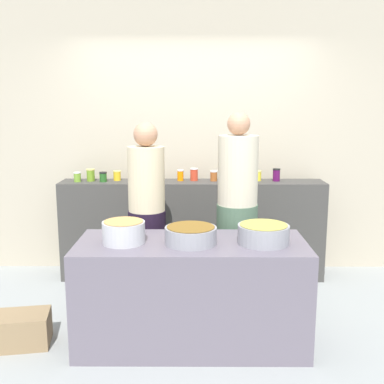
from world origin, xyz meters
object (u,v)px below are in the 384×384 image
at_px(preserve_jar_8, 231,175).
at_px(cooking_pot_right, 263,234).
at_px(preserve_jar_3, 117,176).
at_px(cooking_pot_left, 124,232).
at_px(preserve_jar_2, 103,177).
at_px(preserve_jar_7, 214,176).
at_px(cook_in_cap, 237,223).
at_px(preserve_jar_1, 91,175).
at_px(preserve_jar_11, 276,175).
at_px(cooking_pot_center, 191,235).
at_px(preserve_jar_5, 180,175).
at_px(preserve_jar_0, 77,177).
at_px(cook_with_tongs, 147,227).
at_px(preserve_jar_4, 148,176).
at_px(preserve_jar_9, 245,176).
at_px(bread_crate, 21,330).
at_px(preserve_jar_6, 194,174).
at_px(preserve_jar_10, 258,176).

xyz_separation_m(preserve_jar_8, cooking_pot_right, (0.13, -1.47, -0.21)).
height_order(preserve_jar_3, cooking_pot_left, preserve_jar_3).
distance_m(preserve_jar_2, preserve_jar_8, 1.30).
relative_size(preserve_jar_7, cook_in_cap, 0.06).
bearing_deg(preserve_jar_7, cooking_pot_left, -116.18).
distance_m(preserve_jar_1, preserve_jar_11, 1.90).
bearing_deg(cooking_pot_left, cooking_pot_center, -1.91).
bearing_deg(preserve_jar_2, preserve_jar_5, 5.10).
relative_size(preserve_jar_3, preserve_jar_5, 0.88).
bearing_deg(preserve_jar_0, cook_with_tongs, -44.79).
bearing_deg(preserve_jar_2, cooking_pot_center, -57.49).
distance_m(preserve_jar_3, cooking_pot_left, 1.53).
relative_size(preserve_jar_4, preserve_jar_9, 0.98).
distance_m(preserve_jar_7, preserve_jar_8, 0.17).
height_order(preserve_jar_7, cooking_pot_left, preserve_jar_7).
xyz_separation_m(preserve_jar_8, cook_with_tongs, (-0.78, -0.84, -0.33)).
height_order(preserve_jar_1, bread_crate, preserve_jar_1).
relative_size(preserve_jar_5, cooking_pot_left, 0.37).
bearing_deg(preserve_jar_11, cook_with_tongs, -146.49).
height_order(preserve_jar_6, cooking_pot_right, preserve_jar_6).
xyz_separation_m(preserve_jar_10, cooking_pot_center, (-0.68, -1.49, -0.21)).
height_order(preserve_jar_4, preserve_jar_10, preserve_jar_10).
relative_size(preserve_jar_4, preserve_jar_6, 0.77).
bearing_deg(preserve_jar_10, preserve_jar_9, 174.53).
bearing_deg(preserve_jar_4, preserve_jar_9, -0.40).
xyz_separation_m(cooking_pot_left, bread_crate, (-0.79, -0.03, -0.76)).
xyz_separation_m(preserve_jar_4, preserve_jar_5, (0.34, -0.02, 0.01)).
height_order(preserve_jar_0, preserve_jar_3, preserve_jar_3).
distance_m(preserve_jar_3, cook_in_cap, 1.48).
bearing_deg(cooking_pot_center, preserve_jar_4, 106.92).
height_order(preserve_jar_4, preserve_jar_7, preserve_jar_7).
bearing_deg(preserve_jar_1, cooking_pot_right, -42.73).
relative_size(preserve_jar_1, bread_crate, 0.30).
height_order(cooking_pot_left, cooking_pot_right, cooking_pot_left).
height_order(preserve_jar_11, cooking_pot_left, preserve_jar_11).
bearing_deg(preserve_jar_4, cooking_pot_left, -91.21).
relative_size(preserve_jar_1, preserve_jar_10, 1.20).
height_order(preserve_jar_7, preserve_jar_10, preserve_jar_7).
height_order(preserve_jar_2, cooking_pot_left, preserve_jar_2).
distance_m(preserve_jar_8, cook_in_cap, 0.89).
relative_size(preserve_jar_7, preserve_jar_10, 1.04).
relative_size(preserve_jar_3, bread_crate, 0.24).
xyz_separation_m(preserve_jar_5, preserve_jar_10, (0.80, 0.00, -0.01)).
bearing_deg(preserve_jar_3, preserve_jar_9, -0.10).
distance_m(preserve_jar_6, preserve_jar_8, 0.38).
xyz_separation_m(preserve_jar_0, preserve_jar_5, (1.05, 0.07, 0.01)).
bearing_deg(preserve_jar_0, preserve_jar_1, 17.80).
distance_m(cooking_pot_left, cooking_pot_right, 1.02).
xyz_separation_m(preserve_jar_10, bread_crate, (-1.96, -1.50, -0.95)).
relative_size(preserve_jar_1, preserve_jar_7, 1.15).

